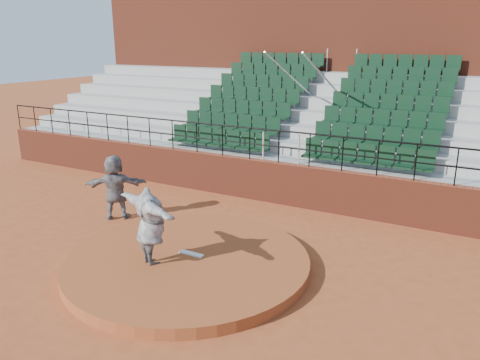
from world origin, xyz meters
name	(u,v)px	position (x,y,z in m)	size (l,w,h in m)	color
ground	(188,267)	(0.00, 0.00, 0.00)	(90.00, 90.00, 0.00)	#9D4823
pitchers_mound	(188,262)	(0.00, 0.00, 0.12)	(5.50, 5.50, 0.25)	#964621
pitching_rubber	(191,254)	(0.00, 0.15, 0.27)	(0.60, 0.15, 0.03)	white
boundary_wall	(278,183)	(0.00, 5.00, 0.65)	(24.00, 0.30, 1.30)	maroon
wall_railing	(279,139)	(0.00, 5.00, 2.03)	(24.04, 0.05, 1.03)	black
seating_deck	(318,137)	(0.00, 8.64, 1.45)	(24.00, 5.97, 4.63)	#9C9B96
press_box_facade	(351,73)	(0.00, 12.60, 3.55)	(24.00, 3.00, 7.10)	maroon
pitcher	(150,226)	(-0.52, -0.60, 1.12)	(2.15, 0.58, 1.75)	black
fielder	(115,187)	(-3.52, 1.56, 0.94)	(1.74, 0.55, 1.88)	black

